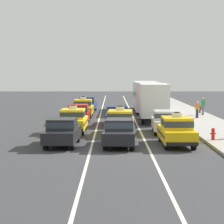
{
  "coord_description": "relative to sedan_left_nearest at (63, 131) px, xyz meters",
  "views": [
    {
      "loc": [
        -0.43,
        -25.49,
        4.2
      ],
      "look_at": [
        -0.46,
        9.12,
        1.3
      ],
      "focal_mm": 75.46,
      "sensor_mm": 36.0,
      "label": 1
    }
  ],
  "objects": [
    {
      "name": "ground_plane",
      "position": [
        3.29,
        -1.35,
        -0.85
      ],
      "size": [
        160.0,
        160.0,
        0.0
      ],
      "primitive_type": "plane",
      "color": "#353538"
    },
    {
      "name": "lane_stripe_left_center",
      "position": [
        1.69,
        18.65,
        -0.84
      ],
      "size": [
        0.14,
        80.0,
        0.01
      ],
      "primitive_type": "cube",
      "color": "silver",
      "rests_on": "ground"
    },
    {
      "name": "lane_stripe_center_right",
      "position": [
        4.89,
        18.65,
        -0.84
      ],
      "size": [
        0.14,
        80.0,
        0.01
      ],
      "primitive_type": "cube",
      "color": "silver",
      "rests_on": "ground"
    },
    {
      "name": "sidewalk_curb",
      "position": [
        10.49,
        13.65,
        -0.77
      ],
      "size": [
        4.0,
        90.0,
        0.15
      ],
      "primitive_type": "cube",
      "color": "#9E9993",
      "rests_on": "ground"
    },
    {
      "name": "sedan_left_nearest",
      "position": [
        0.0,
        0.0,
        0.0
      ],
      "size": [
        1.93,
        4.37,
        1.58
      ],
      "color": "black",
      "rests_on": "ground"
    },
    {
      "name": "taxi_left_second",
      "position": [
        0.12,
        6.06,
        0.03
      ],
      "size": [
        1.88,
        4.58,
        1.96
      ],
      "color": "black",
      "rests_on": "ground"
    },
    {
      "name": "sedan_left_third",
      "position": [
        0.08,
        11.94,
        0.0
      ],
      "size": [
        1.76,
        4.3,
        1.58
      ],
      "color": "black",
      "rests_on": "ground"
    },
    {
      "name": "taxi_left_fourth",
      "position": [
        0.11,
        17.75,
        0.03
      ],
      "size": [
        1.86,
        4.57,
        1.96
      ],
      "color": "black",
      "rests_on": "ground"
    },
    {
      "name": "sedan_left_fifth",
      "position": [
        0.2,
        24.13,
        0.0
      ],
      "size": [
        1.97,
        4.38,
        1.58
      ],
      "color": "black",
      "rests_on": "ground"
    },
    {
      "name": "sedan_center_nearest",
      "position": [
        3.29,
        -0.2,
        0.0
      ],
      "size": [
        1.98,
        4.38,
        1.58
      ],
      "color": "black",
      "rests_on": "ground"
    },
    {
      "name": "taxi_center_second",
      "position": [
        3.41,
        4.94,
        0.03
      ],
      "size": [
        2.08,
        4.66,
        1.96
      ],
      "color": "black",
      "rests_on": "ground"
    },
    {
      "name": "sedan_center_third",
      "position": [
        3.26,
        10.29,
        0.0
      ],
      "size": [
        1.82,
        4.32,
        1.58
      ],
      "color": "black",
      "rests_on": "ground"
    },
    {
      "name": "taxi_right_nearest",
      "position": [
        6.57,
        0.06,
        0.03
      ],
      "size": [
        1.83,
        4.56,
        1.96
      ],
      "color": "black",
      "rests_on": "ground"
    },
    {
      "name": "sedan_right_second",
      "position": [
        6.57,
        5.75,
        0.0
      ],
      "size": [
        1.92,
        4.36,
        1.58
      ],
      "color": "black",
      "rests_on": "ground"
    },
    {
      "name": "box_truck_right_third",
      "position": [
        6.38,
        13.35,
        0.93
      ],
      "size": [
        2.47,
        7.03,
        3.27
      ],
      "color": "black",
      "rests_on": "ground"
    },
    {
      "name": "bus_right_fourth",
      "position": [
        6.54,
        24.22,
        0.97
      ],
      "size": [
        2.7,
        11.24,
        3.22
      ],
      "color": "black",
      "rests_on": "ground"
    },
    {
      "name": "pedestrian_near_crosswalk",
      "position": [
        10.5,
        15.08,
        0.06
      ],
      "size": [
        0.47,
        0.24,
        1.52
      ],
      "color": "#23232D",
      "rests_on": "sidewalk_curb"
    },
    {
      "name": "pedestrian_by_storefront",
      "position": [
        11.61,
        18.3,
        0.15
      ],
      "size": [
        0.47,
        0.24,
        1.69
      ],
      "color": "slate",
      "rests_on": "sidewalk_curb"
    },
    {
      "name": "fire_hydrant",
      "position": [
        8.97,
        1.35,
        -0.3
      ],
      "size": [
        0.36,
        0.22,
        0.73
      ],
      "color": "red",
      "rests_on": "sidewalk_curb"
    }
  ]
}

